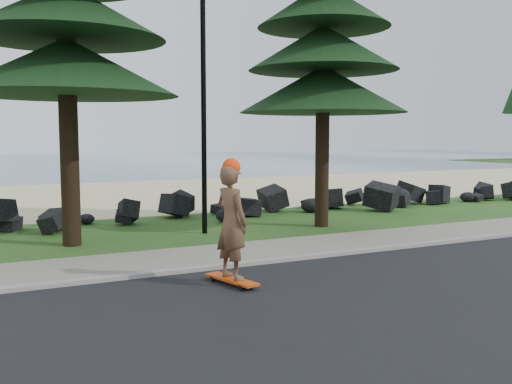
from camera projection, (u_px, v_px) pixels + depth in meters
ground at (258, 255)px, 12.62m from camera, size 160.00×160.00×0.00m
road at (391, 309)px, 8.61m from camera, size 160.00×7.00×0.02m
kerb at (277, 260)px, 11.82m from camera, size 160.00×0.20×0.10m
sidewalk at (254, 251)px, 12.80m from camera, size 160.00×2.00×0.08m
beach_sand at (112, 195)px, 25.54m from camera, size 160.00×15.00×0.01m
ocean at (33, 163)px, 58.04m from camera, size 160.00×58.00×0.01m
seawall_boulders at (176, 222)px, 17.61m from camera, size 60.00×2.40×1.10m
lamp_post at (203, 79)px, 15.08m from camera, size 0.25×0.14×8.14m
skateboarder at (231, 223)px, 9.89m from camera, size 0.65×1.23×2.22m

